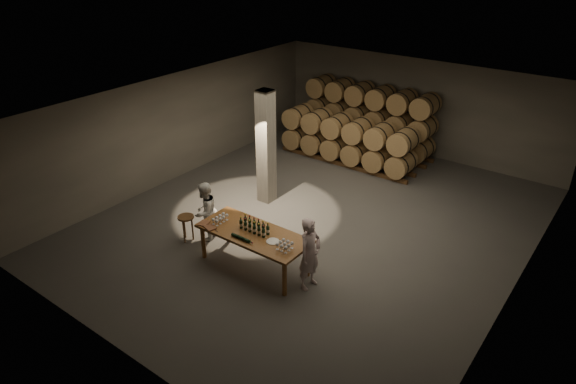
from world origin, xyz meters
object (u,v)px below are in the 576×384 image
Objects in this scene: stool at (186,221)px; person_woman at (205,212)px; plate at (273,241)px; tasting_table at (254,236)px; bottle_cluster at (254,227)px; person_man at (310,254)px; notebook_near at (210,228)px.

stool is 0.52m from person_woman.
plate reaches higher than stool.
bottle_cluster is (-0.02, 0.05, 0.21)m from tasting_table.
plate is at bearing 1.90° from stool.
person_man is (1.41, 0.14, 0.03)m from tasting_table.
person_man is at bearing 29.79° from notebook_near.
stool is at bearing -179.60° from notebook_near.
person_man is at bearing 5.70° from tasting_table.
plate is 0.19× the size of person_woman.
bottle_cluster is 2.55× the size of plate.
bottle_cluster reaches higher than notebook_near.
notebook_near is 1.25m from stool.
person_woman reaches higher than tasting_table.
stool is (-1.15, 0.31, -0.37)m from notebook_near.
person_woman is (-2.31, 0.26, -0.15)m from plate.
plate is 1.13× the size of notebook_near.
bottle_cluster is 0.48× the size of person_woman.
notebook_near is (-0.90, -0.45, 0.12)m from tasting_table.
bottle_cluster is at bearing 72.61° from person_woman.
stool is (-2.03, -0.18, -0.46)m from bottle_cluster.
bottle_cluster is 2.87× the size of notebook_near.
person_man is at bearing 12.68° from plate.
tasting_table is at bearing -71.54° from bottle_cluster.
bottle_cluster reaches higher than tasting_table.
person_man is at bearing 76.75° from person_woman.
bottle_cluster is at bearing 44.88° from notebook_near.
plate is 0.86m from person_man.
plate is 0.17× the size of person_man.
notebook_near reaches higher than tasting_table.
person_woman is (-3.14, 0.07, -0.07)m from person_man.
tasting_table is 0.22m from bottle_cluster.
bottle_cluster is at bearing 5.17° from stool.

